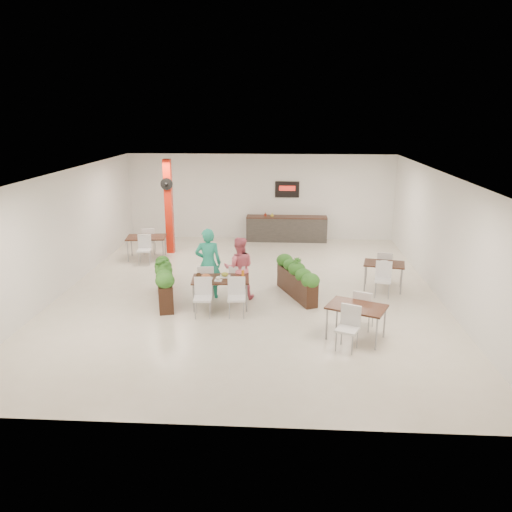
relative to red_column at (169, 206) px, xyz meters
The scene contains 12 objects.
ground 5.11m from the red_column, 51.64° to the right, with size 12.00×12.00×0.00m, color beige.
room_shell 4.85m from the red_column, 51.64° to the right, with size 10.10×12.10×3.22m.
red_column is the anchor object (origin of this frame).
service_counter 4.56m from the red_column, 25.00° to the left, with size 3.00×0.64×2.20m.
main_table 5.52m from the red_column, 64.21° to the right, with size 1.46×1.71×0.92m.
diner_man 4.72m from the red_column, 65.02° to the right, with size 0.68×0.44×1.86m, color teal.
diner_woman 5.13m from the red_column, 56.78° to the right, with size 0.79×0.62×1.64m, color #E8677D.
planter_left 4.73m from the red_column, 79.16° to the right, with size 0.89×2.10×1.14m.
planter_right 5.98m from the red_column, 43.32° to the right, with size 1.06×1.88×1.05m.
side_table_a 1.42m from the red_column, 127.80° to the right, with size 1.35×1.66×0.92m.
side_table_b 7.51m from the red_column, 26.65° to the right, with size 1.20×1.67×0.92m.
side_table_c 8.58m from the red_column, 49.93° to the right, with size 1.41×1.65×0.92m.
Camera 1 is at (0.94, -12.67, 4.71)m, focal length 35.00 mm.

